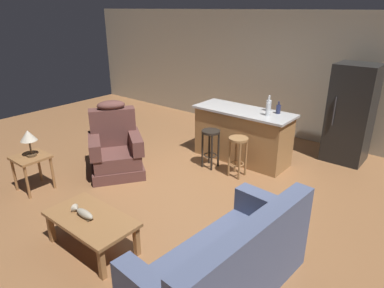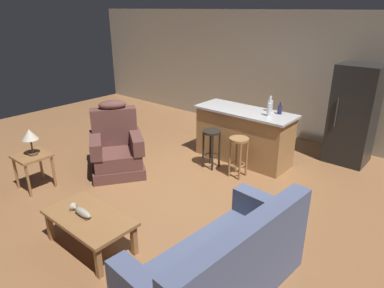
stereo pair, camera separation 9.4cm
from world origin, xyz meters
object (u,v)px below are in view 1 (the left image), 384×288
Objects in this scene: coffee_table at (91,221)px; recliner_near_lamp at (115,148)px; kitchen_island at (242,135)px; bottle_tall_green at (278,109)px; end_table at (31,162)px; couch at (227,266)px; bar_stool_left at (211,142)px; bottle_wine_dark at (269,105)px; refrigerator at (351,114)px; fish_figurine at (83,213)px; bottle_short_amber at (268,109)px; bar_stool_right at (238,150)px; table_lamp at (28,137)px.

recliner_near_lamp is (-1.39, 1.49, 0.06)m from coffee_table.
recliner_near_lamp is at bearing -127.85° from kitchen_island.
kitchen_island is at bearing -162.03° from bottle_tall_green.
recliner_near_lamp is 1.30m from end_table.
couch is at bearing 1.83° from end_table.
kitchen_island is at bearing 68.16° from bar_stool_left.
bottle_wine_dark is at bearing 55.04° from end_table.
couch is 4.13m from refrigerator.
kitchen_island is (0.08, 3.32, 0.02)m from fish_figurine.
bar_stool_left is 3.27× the size of bottle_tall_green.
refrigerator reaches higher than bar_stool_left.
recliner_near_lamp reaches higher than end_table.
refrigerator is at bearing 47.94° from bottle_tall_green.
bottle_short_amber is (0.57, 3.28, 0.61)m from fish_figurine.
couch is 9.42× the size of bottle_tall_green.
recliner_near_lamp is at bearing 130.56° from fish_figurine.
coffee_table is at bearing -8.51° from end_table.
end_table is at bearing -122.07° from kitchen_island.
refrigerator reaches higher than bottle_wine_dark.
bar_stool_left is 1.00× the size of bar_stool_right.
end_table is 3.97m from bottle_wine_dark.
bottle_short_amber reaches higher than couch.
table_lamp is (-3.46, -0.09, 0.53)m from couch.
kitchen_island reaches higher than bar_stool_right.
table_lamp is at bearing -127.53° from bottle_tall_green.
table_lamp is (-1.78, 0.34, 0.41)m from fish_figurine.
recliner_near_lamp is at bearing -133.88° from refrigerator.
bottle_short_amber is (0.49, -0.04, 0.59)m from kitchen_island.
fish_figurine is 3.61m from bottle_wine_dark.
table_lamp is 1.97× the size of bottle_tall_green.
couch is 2.88× the size of bar_stool_right.
recliner_near_lamp is (-1.31, 1.53, -0.04)m from fish_figurine.
table_lamp is 5.36m from refrigerator.
bottle_wine_dark reaches higher than couch.
couch is 1.63× the size of recliner_near_lamp.
bottle_wine_dark is at bearing -138.60° from refrigerator.
bottle_short_amber is at bearing -5.00° from kitchen_island.
bottle_wine_dark reaches higher than end_table.
recliner_near_lamp reaches higher than bar_stool_right.
bar_stool_right is at bearing 81.80° from fish_figurine.
bottle_short_amber is 1.14× the size of bottle_wine_dark.
couch is at bearing -68.68° from bottle_short_amber.
bottle_short_amber is (-1.00, -1.24, 0.19)m from refrigerator.
couch is at bearing -60.20° from bar_stool_right.
recliner_near_lamp is 2.27m from kitchen_island.
bottle_tall_green is (0.65, 3.50, 0.57)m from fish_figurine.
bar_stool_right is 2.14× the size of bottle_short_amber.
couch is at bearing -50.71° from bar_stool_left.
recliner_near_lamp is 2.14× the size of end_table.
couch is at bearing 1.52° from table_lamp.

